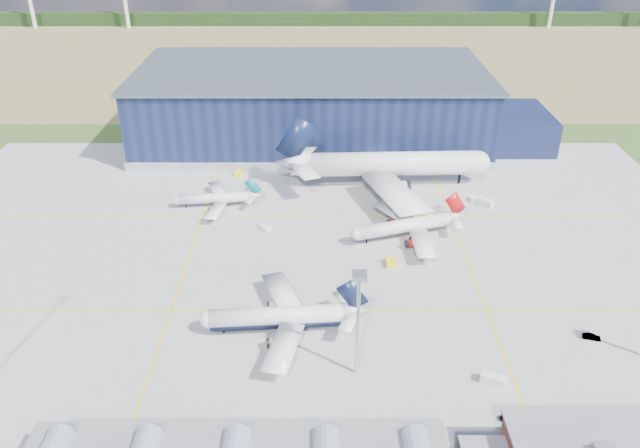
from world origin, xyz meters
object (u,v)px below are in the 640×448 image
Objects in this scene: airliner_regional at (213,194)px; gse_tug_a at (390,262)px; light_mast_center at (358,308)px; airliner_widebody at (394,152)px; car_a at (511,416)px; gse_tug_c at (238,173)px; gse_cart_b at (266,227)px; airliner_red at (404,220)px; car_b at (592,337)px; hangar at (319,108)px; gse_tug_b at (235,321)px; gse_cart_a at (473,199)px; gse_van_b at (485,202)px; gse_van_a at (494,380)px; airliner_navy at (276,308)px.

airliner_regional reaches higher than gse_tug_a.
light_mast_center is at bearing 112.71° from airliner_regional.
airliner_widebody reaches higher than car_a.
gse_cart_b is at bearing -59.91° from gse_tug_c.
airliner_red reaches higher than car_b.
gse_cart_b is (-14.59, -68.33, -10.93)m from hangar.
light_mast_center is at bearing -30.00° from gse_tug_b.
airliner_red is 11.39× the size of gse_cart_a.
car_b is (8.01, -60.65, -0.50)m from gse_van_b.
airliner_red is 15.06m from gse_tug_a.
gse_van_b is 77.67m from gse_tug_c.
light_mast_center is 84.61m from gse_cart_a.
hangar is 6.30× the size of light_mast_center.
airliner_regional is 7.04× the size of gse_tug_a.
gse_van_b is at bearing -48.09° from hangar.
hangar reaches higher than airliner_red.
gse_cart_b is at bearing 148.70° from gse_tug_a.
gse_van_b is at bearing 43.96° from gse_tug_a.
gse_van_a reaches higher than car_a.
hangar is 45.82m from airliner_widebody.
gse_cart_b is 0.81× the size of car_a.
light_mast_center reaches higher than gse_tug_c.
light_mast_center reaches higher than gse_cart_b.
gse_van_b is 83.68m from car_a.
gse_tug_a is 45.16m from gse_cart_a.
airliner_widebody is 21.43× the size of gse_cart_b.
hangar is at bearing 81.69° from gse_tug_b.
airliner_red reaches higher than gse_van_b.
airliner_regional is at bearing 16.34° from car_a.
hangar is 4.02× the size of airliner_navy.
airliner_navy is 44.99m from gse_van_a.
light_mast_center reaches higher than car_a.
gse_tug_b is (-25.22, 15.17, -14.81)m from light_mast_center.
airliner_red is 54.34m from car_b.
hangar is at bearing 99.38° from gse_tug_a.
gse_van_b is at bearing -29.85° from gse_cart_b.
airliner_navy is 10.85m from gse_tug_b.
light_mast_center is 6.95× the size of gse_tug_c.
gse_van_a is at bearing 135.17° from car_b.
gse_tug_b is at bearing -137.31° from gse_cart_b.
gse_tug_c is 1.05× the size of gse_cart_b.
airliner_widebody is 23.64× the size of gse_tug_b.
gse_tug_a is 0.78× the size of gse_van_b.
gse_cart_b is at bearing -102.05° from hangar.
gse_cart_b is at bearing 148.06° from gse_van_b.
gse_tug_c is at bearing 58.39° from gse_van_a.
gse_tug_a is at bearing -98.33° from airliner_widebody.
airliner_navy reaches higher than airliner_regional.
airliner_red reaches higher than airliner_regional.
gse_van_a is at bearing -46.06° from gse_tug_c.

